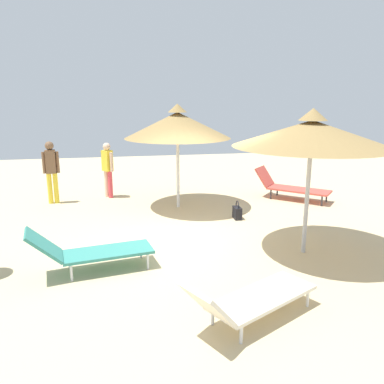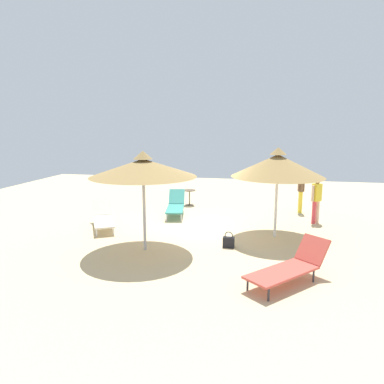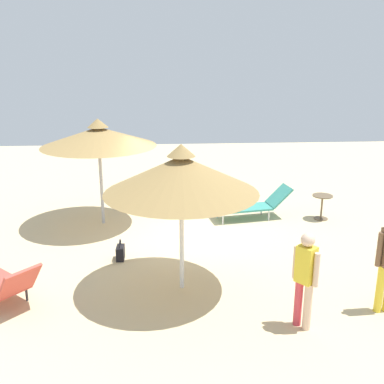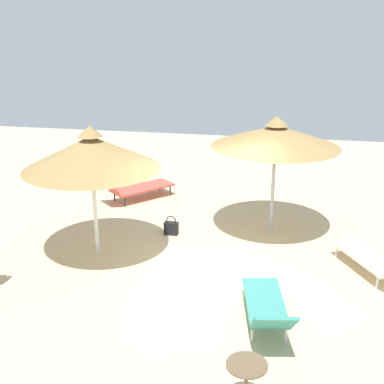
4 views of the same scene
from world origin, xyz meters
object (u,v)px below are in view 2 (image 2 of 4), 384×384
lounge_chair_edge (103,218)px  person_standing_near_right (301,188)px  handbag (229,242)px  parasol_umbrella_front (278,166)px  lounge_chair_far_right (290,266)px  parasol_umbrella_near_left (143,168)px  side_table_round (189,195)px  person_standing_back (317,197)px  lounge_chair_far_left (176,205)px

lounge_chair_edge → person_standing_near_right: person_standing_near_right is taller
lounge_chair_edge → person_standing_near_right: bearing=27.2°
lounge_chair_edge → handbag: size_ratio=4.52×
parasol_umbrella_front → lounge_chair_far_right: bearing=-86.3°
lounge_chair_far_right → handbag: lounge_chair_far_right is taller
lounge_chair_edge → person_standing_near_right: size_ratio=1.20×
parasol_umbrella_near_left → side_table_round: size_ratio=4.32×
person_standing_back → person_standing_near_right: 1.57m
parasol_umbrella_near_left → lounge_chair_far_left: (-0.10, 4.02, -1.90)m
lounge_chair_far_right → person_standing_near_right: 6.83m
lounge_chair_far_right → person_standing_back: bearing=76.8°
parasol_umbrella_front → handbag: bearing=-136.0°
handbag → parasol_umbrella_front: bearing=44.0°
lounge_chair_far_right → person_standing_back: (1.23, 5.22, 0.55)m
side_table_round → person_standing_near_right: bearing=-6.2°
handbag → side_table_round: bearing=112.9°
lounge_chair_far_left → lounge_chair_edge: 2.95m
parasol_umbrella_near_left → parasol_umbrella_front: parasol_umbrella_front is taller
lounge_chair_far_right → person_standing_near_right: size_ratio=1.17×
parasol_umbrella_near_left → parasol_umbrella_front: size_ratio=1.03×
lounge_chair_far_right → side_table_round: 8.14m
parasol_umbrella_near_left → lounge_chair_far_right: 4.48m
lounge_chair_edge → lounge_chair_far_right: bearing=-29.1°
lounge_chair_edge → side_table_round: bearing=61.3°
side_table_round → lounge_chair_far_left: bearing=-95.7°
lounge_chair_far_left → handbag: 4.13m
parasol_umbrella_near_left → person_standing_near_right: 7.17m
parasol_umbrella_near_left → handbag: parasol_umbrella_near_left is taller
parasol_umbrella_near_left → person_standing_back: (5.02, 3.78, -1.36)m
side_table_round → parasol_umbrella_near_left: bearing=-90.8°
parasol_umbrella_front → lounge_chair_edge: bearing=-179.4°
handbag → side_table_round: (-2.18, 5.18, 0.29)m
parasol_umbrella_front → lounge_chair_far_right: parasol_umbrella_front is taller
parasol_umbrella_front → lounge_chair_far_left: parasol_umbrella_front is taller
parasol_umbrella_near_left → lounge_chair_far_right: size_ratio=1.41×
parasol_umbrella_near_left → person_standing_back: bearing=37.0°
person_standing_back → side_table_round: bearing=157.7°
lounge_chair_far_left → person_standing_near_right: 4.96m
parasol_umbrella_near_left → lounge_chair_far_right: (3.79, -1.44, -1.91)m
person_standing_near_right → side_table_round: 4.63m
handbag → parasol_umbrella_near_left: bearing=-164.3°
parasol_umbrella_front → lounge_chair_edge: parasol_umbrella_front is taller
parasol_umbrella_front → person_standing_back: bearing=52.4°
parasol_umbrella_front → handbag: (-1.31, -1.27, -2.06)m
lounge_chair_far_left → person_standing_back: 5.16m
person_standing_back → handbag: person_standing_back is taller
lounge_chair_far_right → parasol_umbrella_near_left: bearing=159.2°
lounge_chair_edge → person_standing_back: bearing=15.3°
parasol_umbrella_near_left → handbag: (2.26, 0.63, -2.13)m
parasol_umbrella_front → lounge_chair_edge: (-5.67, -0.06, -1.88)m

